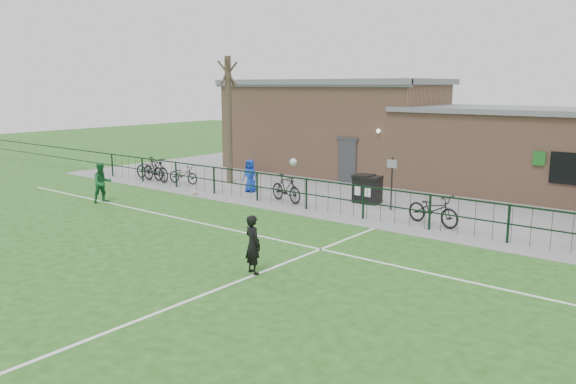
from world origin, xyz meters
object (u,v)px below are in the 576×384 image
Objects in this scene: wheelie_bin_left at (372,191)px; wheelie_bin_right at (364,189)px; bicycle_e at (433,210)px; spectator_child at (250,176)px; bicycle_d at (286,188)px; outfield_player at (102,183)px; bicycle_b at (156,169)px; ball_ground at (194,193)px; bare_tree at (229,121)px; sign_post at (392,184)px; bicycle_a at (150,169)px; bicycle_c at (183,174)px.

wheelie_bin_left is 0.38m from wheelie_bin_right.
bicycle_e is 1.40× the size of spectator_child.
outfield_player reaches higher than bicycle_d.
bicycle_d is (-2.45, -1.94, 0.04)m from wheelie_bin_right.
bicycle_b is 0.98× the size of bicycle_e.
bicycle_e is 9.60× the size of ball_ground.
outfield_player is (-8.23, -6.55, 0.27)m from wheelie_bin_right.
wheelie_bin_right is 10.52m from outfield_player.
bicycle_e reaches higher than wheelie_bin_left.
outfield_player is (-5.78, -4.61, 0.23)m from bicycle_d.
bare_tree is 3.00× the size of sign_post.
bicycle_e reaches higher than ball_ground.
ball_ground is (1.73, 3.34, -0.70)m from outfield_player.
wheelie_bin_right is 7.26m from ball_ground.
outfield_player is at bearing -117.41° from ball_ground.
ball_ground is (1.03, -3.23, -2.89)m from bare_tree.
bicycle_b reaches higher than bicycle_a.
outfield_player is (0.76, -4.90, 0.34)m from bicycle_c.
bicycle_b is (-12.06, -1.48, -0.40)m from sign_post.
bicycle_d reaches higher than ball_ground.
outfield_player reaches higher than bicycle_c.
bicycle_c is 2.96m from ball_ground.
bicycle_d is at bearing -161.82° from sign_post.
sign_post is at bearing 74.37° from bicycle_e.
sign_post is at bearing -4.04° from bare_tree.
bare_tree reaches higher than bicycle_d.
outfield_player reaches higher than bicycle_b.
bicycle_c is 12.79m from bicycle_e.
wheelie_bin_right reaches higher than ball_ground.
ball_ground is at bearing -163.76° from wheelie_bin_left.
bicycle_b is at bearing 164.41° from ball_ground.
wheelie_bin_left is 3.42m from bicycle_d.
outfield_player is at bearing 124.12° from bicycle_e.
bicycle_a is 4.94m from ball_ground.
bicycle_b is (-10.49, -2.10, 0.08)m from wheelie_bin_right.
sign_post is 6.65m from spectator_child.
wheelie_bin_left is 11.76m from bicycle_a.
sign_post is 10.63m from bicycle_c.
sign_post is at bearing 17.80° from ball_ground.
bare_tree is 6.02× the size of wheelie_bin_left.
bicycle_a is 5.56m from outfield_player.
bicycle_c is at bearing -85.13° from bicycle_a.
bicycle_a is 0.78m from bicycle_b.
ball_ground is (-4.05, -1.27, -0.47)m from bicycle_d.
bicycle_a and bicycle_e have the same top height.
bicycle_a is at bearing 76.28° from bicycle_b.
spectator_child is at bearing -170.68° from wheelie_bin_right.
spectator_child is (3.95, 0.40, 0.28)m from bicycle_c.
bicycle_d is at bearing -36.52° from outfield_player.
bicycle_b is at bearing -177.82° from wheelie_bin_left.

